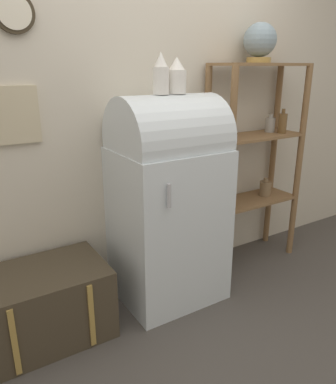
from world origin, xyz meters
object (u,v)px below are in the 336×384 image
at_px(suitcase_trunk, 43,305).
at_px(globe, 260,42).
at_px(vase_left, 161,75).
at_px(vase_center, 177,77).
at_px(refrigerator, 168,199).

distance_m(suitcase_trunk, globe, 2.33).
xyz_separation_m(suitcase_trunk, vase_left, (0.82, -0.01, 1.30)).
relative_size(suitcase_trunk, vase_center, 3.50).
relative_size(globe, vase_center, 1.31).
bearing_deg(vase_center, suitcase_trunk, -179.94).
relative_size(refrigerator, vase_left, 5.78).
xyz_separation_m(suitcase_trunk, vase_center, (0.94, 0.00, 1.28)).
distance_m(refrigerator, vase_center, 0.78).
bearing_deg(refrigerator, globe, 9.15).
height_order(suitcase_trunk, vase_center, vase_center).
height_order(refrigerator, globe, globe).
bearing_deg(suitcase_trunk, globe, 4.57).
bearing_deg(refrigerator, vase_left, -173.24).
distance_m(globe, vase_left, 0.97).
relative_size(suitcase_trunk, vase_left, 3.10).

